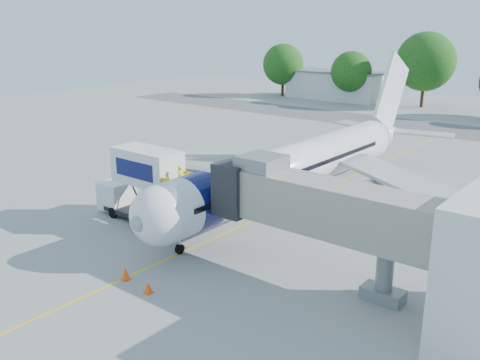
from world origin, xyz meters
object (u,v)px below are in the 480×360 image
Objects in this scene: jet_bridge at (312,205)px; ground_tug at (30,301)px; catering_hiloader at (142,185)px; aircraft at (299,166)px.

jet_bridge is 15.45m from ground_tug.
ground_tug is at bearing -65.29° from catering_hiloader.
catering_hiloader is at bearing 118.39° from ground_tug.
ground_tug is (-0.61, -23.42, -2.27)m from aircraft.
catering_hiloader reaches higher than ground_tug.
aircraft is 11.26× the size of ground_tug.
aircraft is 13.77m from jet_bridge.
jet_bridge is at bearing 58.72° from ground_tug.
aircraft is 12.77m from catering_hiloader.
jet_bridge reaches higher than catering_hiloader.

